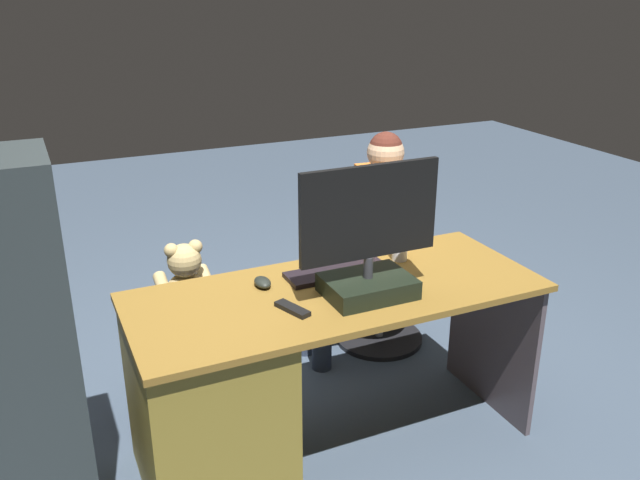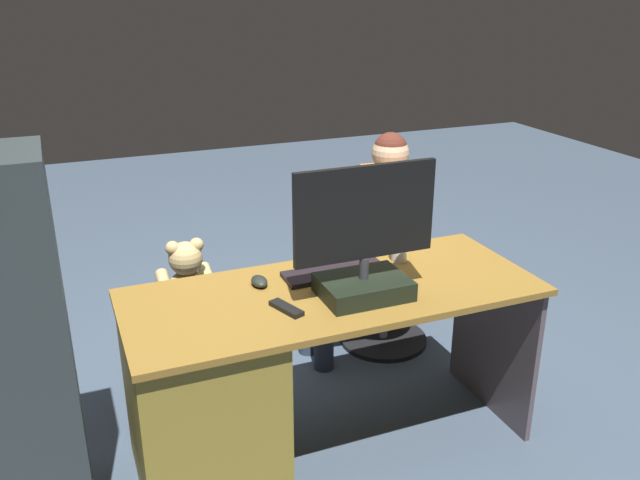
# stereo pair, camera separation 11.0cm
# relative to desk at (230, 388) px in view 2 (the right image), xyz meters

# --- Properties ---
(ground_plane) EXTENTS (10.00, 10.00, 0.00)m
(ground_plane) POSITION_rel_desk_xyz_m (-0.42, -0.34, -0.39)
(ground_plane) COLOR #3D4B5C
(desk) EXTENTS (1.59, 0.65, 0.72)m
(desk) POSITION_rel_desk_xyz_m (0.00, 0.00, 0.00)
(desk) COLOR brown
(desk) RESTS_ON ground_plane
(monitor) EXTENTS (0.55, 0.24, 0.50)m
(monitor) POSITION_rel_desk_xyz_m (-0.50, 0.09, 0.51)
(monitor) COLOR black
(monitor) RESTS_ON desk
(keyboard) EXTENTS (0.42, 0.14, 0.02)m
(keyboard) POSITION_rel_desk_xyz_m (-0.48, -0.12, 0.35)
(keyboard) COLOR black
(keyboard) RESTS_ON desk
(computer_mouse) EXTENTS (0.06, 0.10, 0.04)m
(computer_mouse) POSITION_rel_desk_xyz_m (-0.17, -0.14, 0.35)
(computer_mouse) COLOR black
(computer_mouse) RESTS_ON desk
(cup) EXTENTS (0.06, 0.06, 0.10)m
(cup) POSITION_rel_desk_xyz_m (-0.79, -0.15, 0.39)
(cup) COLOR white
(cup) RESTS_ON desk
(tv_remote) EXTENTS (0.09, 0.16, 0.02)m
(tv_remote) POSITION_rel_desk_xyz_m (-0.20, 0.10, 0.34)
(tv_remote) COLOR black
(tv_remote) RESTS_ON desk
(office_chair_teddy) EXTENTS (0.47, 0.47, 0.43)m
(office_chair_teddy) POSITION_rel_desk_xyz_m (0.03, -0.59, -0.14)
(office_chair_teddy) COLOR black
(office_chair_teddy) RESTS_ON ground_plane
(teddy_bear) EXTENTS (0.25, 0.25, 0.35)m
(teddy_bear) POSITION_rel_desk_xyz_m (0.03, -0.60, 0.19)
(teddy_bear) COLOR tan
(teddy_bear) RESTS_ON office_chair_teddy
(visitor_chair) EXTENTS (0.47, 0.47, 0.43)m
(visitor_chair) POSITION_rel_desk_xyz_m (-1.02, -0.69, -0.14)
(visitor_chair) COLOR black
(visitor_chair) RESTS_ON ground_plane
(person) EXTENTS (0.58, 0.51, 1.14)m
(person) POSITION_rel_desk_xyz_m (-0.93, -0.69, 0.27)
(person) COLOR orange
(person) RESTS_ON ground_plane
(equipment_rack) EXTENTS (0.44, 0.36, 1.36)m
(equipment_rack) POSITION_rel_desk_xyz_m (0.75, -0.01, 0.29)
(equipment_rack) COLOR #293132
(equipment_rack) RESTS_ON ground_plane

